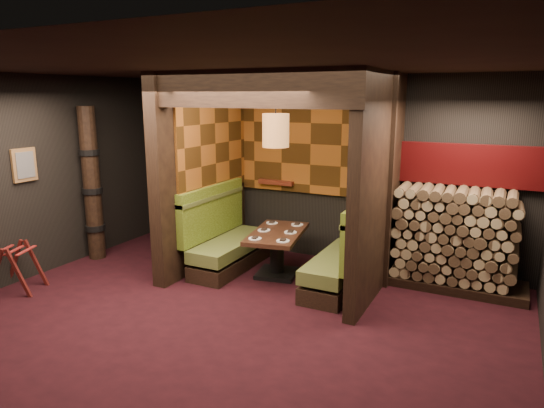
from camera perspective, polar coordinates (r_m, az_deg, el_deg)
The scene contains 21 objects.
floor at distance 5.73m, azimuth -6.01°, elevation -14.01°, with size 6.50×5.50×0.02m, color black.
ceiling at distance 5.13m, azimuth -6.78°, elevation 15.99°, with size 6.50×5.50×0.02m, color black.
wall_back at distance 7.67m, azimuth 4.91°, elevation 4.15°, with size 6.50×0.02×2.85m, color black.
wall_left at distance 7.51m, azimuth -27.78°, elevation 2.55°, with size 0.02×5.50×2.85m, color black.
partition_left at distance 7.33m, azimuth -8.25°, elevation 3.67°, with size 0.20×2.20×2.85m, color black.
partition_right at distance 6.28m, azimuth 12.35°, elevation 2.00°, with size 0.15×2.10×2.85m, color black.
header_beam at distance 5.73m, azimuth -2.99°, elevation 13.40°, with size 2.85×0.18×0.44m, color black.
tapa_back_panel at distance 7.58m, azimuth 4.64°, elevation 7.07°, with size 2.40×0.06×1.55m, color brown.
tapa_side_panel at distance 7.36m, azimuth -6.80°, elevation 7.08°, with size 0.04×1.85×1.45m, color brown.
lacquer_shelf at distance 7.85m, azimuth 0.50°, elevation 2.58°, with size 0.60×0.12×0.07m, color #5E2115.
booth_bench_left at distance 7.35m, azimuth -5.50°, elevation -4.43°, with size 0.68×1.60×1.14m.
booth_bench_right at distance 6.59m, azimuth 8.70°, elevation -6.58°, with size 0.68×1.60×1.14m.
dining_table at distance 6.97m, azimuth 0.60°, elevation -5.11°, with size 0.90×1.35×0.66m.
place_settings at distance 6.90m, azimuth 0.61°, elevation -3.19°, with size 0.73×1.09×0.03m.
pendant_lamp at distance 6.61m, azimuth 0.45°, elevation 8.66°, with size 0.36×0.36×0.98m.
framed_picture at distance 7.51m, azimuth -27.12°, elevation 4.12°, with size 0.05×0.36×0.46m.
luggage_rack at distance 7.32m, azimuth -27.87°, elevation -6.45°, with size 0.75×0.64×0.69m.
totem_column at distance 8.07m, azimuth -20.44°, elevation 2.10°, with size 0.31×0.31×2.40m.
firewood_stack at distance 6.92m, azimuth 21.36°, elevation -3.95°, with size 1.73×0.70×1.36m.
mosaic_header at distance 7.05m, azimuth 22.25°, elevation 4.28°, with size 1.83×0.10×0.56m, color #670C0E.
bay_front_post at distance 6.51m, azimuth 13.69°, elevation 2.30°, with size 0.08×0.08×2.85m, color black.
Camera 1 is at (2.80, -4.29, 2.56)m, focal length 32.00 mm.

